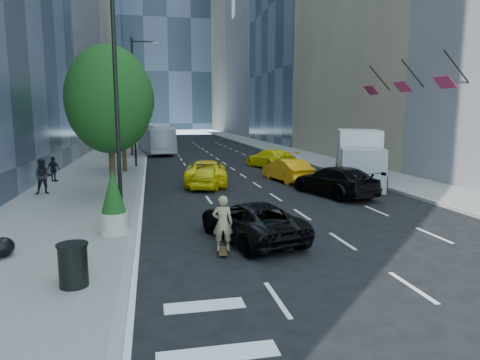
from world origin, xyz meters
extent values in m
plane|color=black|center=(0.00, 0.00, 0.00)|extent=(160.00, 160.00, 0.00)
cube|color=slate|center=(-9.00, 30.00, 0.07)|extent=(6.00, 120.00, 0.15)
cube|color=slate|center=(10.00, 30.00, 0.07)|extent=(4.00, 120.00, 0.15)
cube|color=#7D6D57|center=(22.00, 98.00, 25.00)|extent=(20.00, 24.00, 50.00)
cylinder|color=black|center=(-6.50, 4.00, 5.15)|extent=(0.16, 0.16, 10.00)
cylinder|color=black|center=(-6.50, 22.00, 5.15)|extent=(0.16, 0.16, 10.00)
cylinder|color=black|center=(-5.60, 22.00, 9.85)|extent=(1.80, 0.12, 0.12)
cube|color=#99998C|center=(-4.70, 22.00, 9.75)|extent=(0.50, 0.22, 0.15)
cylinder|color=black|center=(-7.20, 9.00, 1.72)|extent=(0.30, 0.30, 3.15)
ellipsoid|color=#0E3310|center=(-7.20, 9.00, 4.98)|extent=(4.20, 4.20, 5.25)
cylinder|color=black|center=(-7.20, 19.00, 1.84)|extent=(0.30, 0.30, 3.38)
ellipsoid|color=#0E3310|center=(-7.20, 19.00, 5.32)|extent=(4.50, 4.50, 5.62)
cylinder|color=black|center=(-7.20, 32.00, 1.61)|extent=(0.30, 0.30, 2.93)
ellipsoid|color=#0E3310|center=(-7.20, 32.00, 4.63)|extent=(3.90, 3.90, 4.88)
cylinder|color=black|center=(-6.40, 40.00, 2.75)|extent=(0.14, 0.14, 5.20)
imported|color=black|center=(-6.40, 40.00, 4.35)|extent=(2.48, 0.53, 1.00)
cylinder|color=black|center=(11.15, 8.00, 6.85)|extent=(1.75, 0.08, 1.75)
cube|color=#A0244D|center=(10.50, 8.00, 6.00)|extent=(0.64, 1.30, 0.64)
cylinder|color=black|center=(11.15, 12.00, 6.85)|extent=(1.75, 0.08, 1.75)
cube|color=#A0244D|center=(10.50, 12.00, 6.00)|extent=(0.64, 1.30, 0.64)
cylinder|color=black|center=(11.15, 16.00, 6.85)|extent=(1.75, 0.08, 1.75)
cube|color=#A0244D|center=(10.50, 16.00, 6.00)|extent=(0.64, 1.30, 0.64)
imported|color=#877B54|center=(-3.20, -0.52, 0.86)|extent=(0.68, 0.49, 1.72)
imported|color=black|center=(-2.00, 0.81, 0.66)|extent=(3.38, 5.17, 1.32)
imported|color=black|center=(4.20, 7.83, 0.78)|extent=(3.52, 5.78, 1.57)
imported|color=yellow|center=(-2.00, 11.50, 0.67)|extent=(2.93, 4.24, 1.34)
imported|color=orange|center=(3.24, 13.00, 0.73)|extent=(2.31, 4.62, 1.46)
imported|color=yellow|center=(-2.00, 13.00, 0.74)|extent=(3.19, 5.63, 1.48)
imported|color=#FFEB0D|center=(4.11, 19.98, 0.76)|extent=(3.56, 5.63, 1.52)
imported|color=white|center=(-4.80, 35.69, 1.56)|extent=(4.18, 11.44, 3.11)
cube|color=#BDBDBD|center=(7.67, 12.14, 1.90)|extent=(4.07, 5.31, 2.78)
cube|color=gray|center=(6.35, 8.90, 1.18)|extent=(2.97, 2.80, 2.37)
cylinder|color=black|center=(5.19, 8.93, 0.51)|extent=(0.72, 1.09, 1.03)
cylinder|color=black|center=(7.19, 8.12, 0.51)|extent=(0.72, 1.09, 1.03)
cylinder|color=black|center=(7.29, 14.07, 0.51)|extent=(0.72, 1.09, 1.03)
cylinder|color=black|center=(9.29, 13.26, 0.51)|extent=(0.72, 1.09, 1.03)
imported|color=black|center=(-10.80, 10.52, 1.07)|extent=(1.00, 0.84, 1.85)
imported|color=black|center=(-11.20, 14.90, 0.93)|extent=(0.98, 0.81, 1.56)
cylinder|color=black|center=(-7.18, -2.60, 0.66)|extent=(0.68, 0.68, 1.02)
cylinder|color=#BBB39B|center=(-6.60, 2.02, 0.53)|extent=(0.94, 0.94, 0.75)
cone|color=#0E3310|center=(-6.60, 2.02, 1.65)|extent=(0.85, 0.85, 1.50)
ellipsoid|color=black|center=(-9.60, 0.09, 0.44)|extent=(0.68, 0.75, 0.58)
camera|label=1|loc=(-5.26, -13.03, 4.25)|focal=32.00mm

